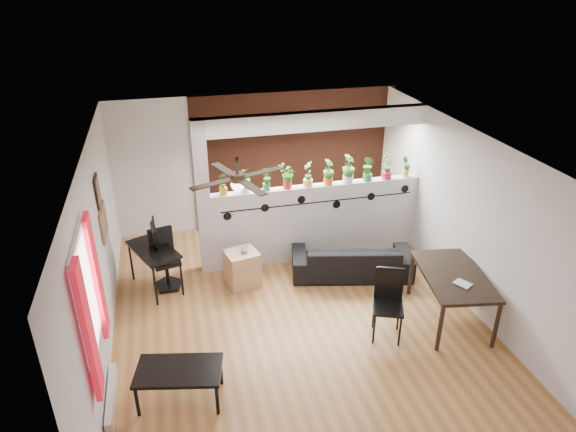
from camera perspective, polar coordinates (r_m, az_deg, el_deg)
The scene contains 31 objects.
room_shell at distance 7.09m, azimuth 0.74°, elevation -2.09°, with size 6.30×7.10×2.90m.
partition_wall at distance 8.86m, azimuth 3.24°, elevation -0.58°, with size 3.60×0.18×1.35m, color #BCBCC1.
ceiling_header at distance 8.21m, azimuth 3.56°, elevation 10.54°, with size 3.60×0.18×0.30m, color silver.
pier_column at distance 8.26m, azimuth -9.42°, elevation 1.84°, with size 0.22×0.20×2.60m, color #BCBCC1.
brick_panel at distance 9.91m, azimuth 0.83°, elevation 6.39°, with size 3.90×0.05×2.60m, color #AF5033.
vine_decal at distance 8.60m, azimuth 3.50°, elevation 1.55°, with size 3.31×0.01×0.30m.
window_assembly at distance 5.85m, azimuth -21.23°, elevation -8.49°, with size 0.09×1.30×1.55m.
baseboard_heater at distance 6.72m, azimuth -19.04°, elevation -18.52°, with size 0.08×1.00×0.18m, color silver.
corkboard at distance 7.79m, azimuth -19.80°, elevation -0.62°, with size 0.03×0.60×0.45m, color brown.
framed_art at distance 7.54m, azimuth -20.41°, elevation 2.60°, with size 0.03×0.34×0.44m.
ceiling_fan at distance 6.25m, azimuth -5.62°, elevation 4.00°, with size 1.19×1.19×0.43m.
potted_plant_0 at distance 8.19m, azimuth -7.25°, elevation 3.68°, with size 0.19×0.15×0.38m.
potted_plant_1 at distance 8.23m, azimuth -4.83°, elevation 4.03°, with size 0.26×0.26×0.41m.
potted_plant_2 at distance 8.29m, azimuth -2.43°, elevation 4.12°, with size 0.22×0.22×0.36m.
potted_plant_3 at distance 8.36m, azimuth -0.07°, elevation 4.49°, with size 0.26×0.25×0.41m.
potted_plant_4 at distance 8.44m, azimuth 2.25°, elevation 4.78°, with size 0.20×0.24×0.43m.
potted_plant_5 at distance 8.54m, azimuth 4.53°, elevation 4.97°, with size 0.26×0.28×0.43m.
potted_plant_6 at distance 8.64m, azimuth 6.75°, elevation 5.31°, with size 0.31×0.32×0.48m.
potted_plant_7 at distance 8.78m, azimuth 8.90°, elevation 5.34°, with size 0.24×0.27×0.43m.
potted_plant_8 at distance 8.91m, azimuth 11.00°, elevation 5.58°, with size 0.30×0.28×0.46m.
potted_plant_9 at distance 9.08m, azimuth 13.00°, elevation 5.43°, with size 0.20×0.17×0.36m.
sofa at distance 8.57m, azimuth 7.10°, elevation -4.80°, with size 1.87×0.74×0.55m, color black.
cube_shelf at distance 8.26m, azimuth -5.10°, elevation -5.82°, with size 0.49×0.43×0.59m, color tan.
cup at distance 8.08m, azimuth -4.84°, elevation -3.68°, with size 0.13×0.13×0.10m, color gray.
computer_desk at distance 8.25m, azimuth -14.72°, elevation -3.91°, with size 0.87×1.11×0.71m.
monitor at distance 8.30m, azimuth -14.86°, elevation -2.43°, with size 0.06×0.34×0.19m, color black.
office_chair at distance 8.37m, azimuth -13.50°, elevation -5.03°, with size 0.50×0.50×0.96m.
dining_table at distance 7.63m, azimuth 17.91°, elevation -6.67°, with size 1.07×1.52×0.76m.
book at distance 7.33m, azimuth 18.52°, elevation -7.40°, with size 0.16×0.22×0.02m, color gray.
folding_chair at distance 7.19m, azimuth 11.09°, elevation -8.81°, with size 0.53×0.53×1.01m.
coffee_table at distance 6.34m, azimuth -12.03°, elevation -16.64°, with size 1.08×0.75×0.46m.
Camera 1 is at (-1.61, -6.03, 4.67)m, focal length 32.00 mm.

